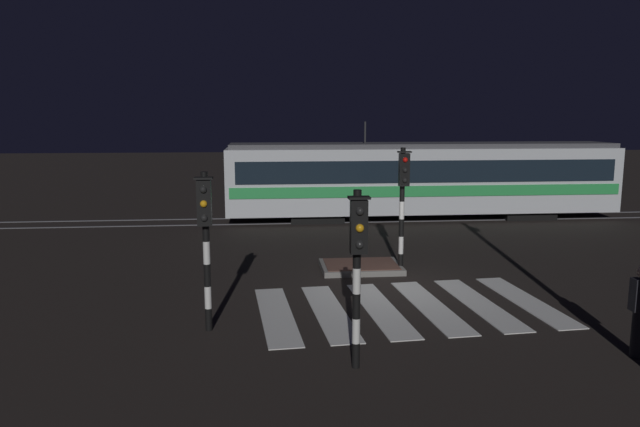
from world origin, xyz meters
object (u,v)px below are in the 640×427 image
object	(u,v)px
traffic_light_kerb_mid_left	(358,253)
pedestrian_waiting_at_kerb	(640,311)
traffic_light_median_centre	(403,191)
traffic_light_corner_near_left	(205,228)
tram	(422,178)

from	to	relation	value
traffic_light_kerb_mid_left	pedestrian_waiting_at_kerb	world-z (taller)	traffic_light_kerb_mid_left
traffic_light_kerb_mid_left	traffic_light_median_centre	bearing A→B (deg)	70.29
traffic_light_kerb_mid_left	traffic_light_corner_near_left	bearing A→B (deg)	142.27
traffic_light_corner_near_left	tram	bearing A→B (deg)	58.55
traffic_light_kerb_mid_left	tram	size ratio (longest dim) A/B	0.19
pedestrian_waiting_at_kerb	traffic_light_corner_near_left	bearing A→B (deg)	165.49
traffic_light_kerb_mid_left	tram	world-z (taller)	tram
tram	traffic_light_corner_near_left	bearing A→B (deg)	-121.45
traffic_light_median_centre	tram	bearing A→B (deg)	71.45
traffic_light_corner_near_left	pedestrian_waiting_at_kerb	bearing A→B (deg)	-14.51
traffic_light_corner_near_left	traffic_light_median_centre	bearing A→B (deg)	40.58
traffic_light_kerb_mid_left	traffic_light_median_centre	xyz separation A→B (m)	(2.30, 6.42, 0.24)
traffic_light_corner_near_left	tram	size ratio (longest dim) A/B	0.20
traffic_light_corner_near_left	traffic_light_median_centre	xyz separation A→B (m)	(5.03, 4.31, 0.15)
tram	pedestrian_waiting_at_kerb	bearing A→B (deg)	-90.03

